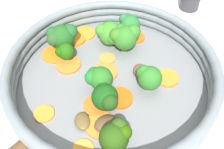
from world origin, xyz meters
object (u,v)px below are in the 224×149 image
at_px(skillet, 112,83).
at_px(broccoli_floret_5, 148,77).
at_px(carrot_slice_0, 98,125).
at_px(broccoli_floret_4, 125,36).
at_px(carrot_slice_9, 44,114).
at_px(broccoli_floret_2, 111,33).
at_px(broccoli_floret_8, 65,52).
at_px(mushroom_piece_1, 82,121).
at_px(carrot_slice_2, 84,34).
at_px(broccoli_floret_3, 116,136).
at_px(broccoli_floret_1, 129,24).
at_px(carrot_slice_12, 83,149).
at_px(carrot_slice_5, 137,38).
at_px(broccoli_floret_0, 99,78).
at_px(broccoli_floret_7, 107,97).
at_px(carrot_slice_3, 69,65).
at_px(carrot_slice_11, 76,39).
at_px(carrot_slice_6, 96,106).
at_px(mushroom_piece_0, 105,123).
at_px(mushroom_piece_2, 140,71).
at_px(carrot_slice_4, 167,78).
at_px(carrot_slice_1, 55,54).
at_px(carrot_slice_7, 120,98).
at_px(broccoli_floret_6, 61,36).
at_px(carrot_slice_10, 107,59).
at_px(carrot_slice_8, 105,72).

bearing_deg(skillet, broccoli_floret_5, -3.92).
relative_size(skillet, carrot_slice_0, 7.02).
bearing_deg(broccoli_floret_4, carrot_slice_9, -120.76).
distance_m(carrot_slice_0, broccoli_floret_2, 0.18).
bearing_deg(broccoli_floret_8, mushroom_piece_1, -62.41).
distance_m(carrot_slice_2, broccoli_floret_3, 0.25).
relative_size(carrot_slice_9, broccoli_floret_2, 0.55).
bearing_deg(broccoli_floret_1, carrot_slice_12, -96.16).
distance_m(carrot_slice_5, broccoli_floret_0, 0.15).
bearing_deg(broccoli_floret_2, carrot_slice_0, -85.17).
bearing_deg(broccoli_floret_7, broccoli_floret_0, 121.22).
xyz_separation_m(carrot_slice_3, carrot_slice_12, (0.07, -0.15, -0.00)).
xyz_separation_m(carrot_slice_11, mushroom_piece_1, (0.06, -0.17, 0.00)).
bearing_deg(carrot_slice_6, broccoli_floret_3, -55.21).
distance_m(broccoli_floret_2, broccoli_floret_5, 0.12).
distance_m(carrot_slice_0, carrot_slice_2, 0.21).
bearing_deg(mushroom_piece_0, mushroom_piece_2, 71.58).
distance_m(carrot_slice_4, broccoli_floret_0, 0.12).
distance_m(carrot_slice_1, carrot_slice_9, 0.13).
xyz_separation_m(carrot_slice_7, broccoli_floret_6, (-0.12, 0.09, 0.03)).
bearing_deg(broccoli_floret_0, carrot_slice_10, 90.87).
bearing_deg(carrot_slice_6, carrot_slice_12, -90.82).
bearing_deg(carrot_slice_2, carrot_slice_10, -45.24).
height_order(carrot_slice_3, carrot_slice_4, same).
bearing_deg(skillet, carrot_slice_4, 12.28).
relative_size(broccoli_floret_0, broccoli_floret_6, 0.93).
xyz_separation_m(skillet, carrot_slice_5, (0.03, 0.11, 0.01)).
height_order(carrot_slice_12, broccoli_floret_2, broccoli_floret_2).
bearing_deg(carrot_slice_4, broccoli_floret_8, 177.19).
xyz_separation_m(carrot_slice_4, carrot_slice_6, (-0.10, -0.08, -0.00)).
bearing_deg(carrot_slice_7, mushroom_piece_1, -131.46).
relative_size(broccoli_floret_5, mushroom_piece_2, 1.47).
bearing_deg(mushroom_piece_2, mushroom_piece_0, -108.42).
distance_m(skillet, broccoli_floret_8, 0.10).
bearing_deg(mushroom_piece_2, carrot_slice_4, -5.16).
xyz_separation_m(carrot_slice_6, carrot_slice_9, (-0.07, -0.03, -0.00)).
bearing_deg(carrot_slice_11, carrot_slice_10, -28.83).
height_order(carrot_slice_5, broccoli_floret_4, broccoli_floret_4).
bearing_deg(broccoli_floret_4, carrot_slice_10, -130.16).
distance_m(carrot_slice_5, carrot_slice_9, 0.23).
bearing_deg(carrot_slice_6, broccoli_floret_7, 0.05).
bearing_deg(carrot_slice_4, carrot_slice_11, 159.80).
distance_m(carrot_slice_12, broccoli_floret_1, 0.25).
xyz_separation_m(carrot_slice_0, carrot_slice_10, (-0.01, 0.13, -0.00)).
bearing_deg(carrot_slice_2, broccoli_floret_6, -118.27).
bearing_deg(carrot_slice_7, carrot_slice_11, 131.43).
xyz_separation_m(carrot_slice_8, mushroom_piece_1, (-0.01, -0.10, 0.00)).
xyz_separation_m(broccoli_floret_6, mushroom_piece_2, (0.15, -0.03, -0.03)).
xyz_separation_m(carrot_slice_2, broccoli_floret_0, (0.06, -0.13, 0.03)).
bearing_deg(broccoli_floret_5, carrot_slice_7, -141.42).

